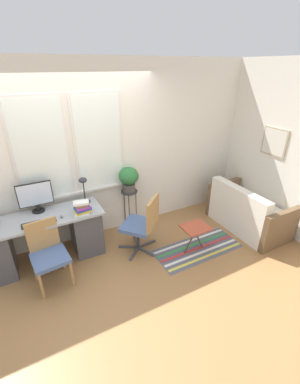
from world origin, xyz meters
TOP-DOWN VIEW (x-y plane):
  - ground_plane at (0.00, 0.00)m, footprint 14.00×14.00m
  - wall_back_with_window at (-0.00, 0.66)m, footprint 9.00×0.12m
  - wall_right_with_picture at (3.05, -0.00)m, footprint 0.08×9.00m
  - desk at (-0.65, 0.29)m, footprint 1.68×0.59m
  - monitor at (-0.63, 0.48)m, footprint 0.45×0.17m
  - keyboard at (-0.66, 0.15)m, footprint 0.43×0.12m
  - mouse at (-0.37, 0.16)m, footprint 0.04×0.07m
  - desk_lamp at (0.03, 0.43)m, footprint 0.15×0.15m
  - book_stack at (-0.10, 0.12)m, footprint 0.24×0.20m
  - desk_chair_wooden at (-0.64, -0.14)m, footprint 0.47×0.48m
  - office_chair_swivel at (0.69, -0.14)m, footprint 0.65×0.65m
  - couch_loveseat at (2.55, -0.43)m, footprint 0.73×1.35m
  - plant_stand at (0.78, 0.52)m, footprint 0.27×0.27m
  - potted_plant at (0.78, 0.52)m, footprint 0.32×0.32m
  - floor_rug_striped at (1.46, -0.53)m, footprint 1.36×0.58m
  - folding_stool at (1.38, -0.53)m, footprint 0.39×0.33m

SIDE VIEW (x-z plane):
  - ground_plane at x=0.00m, z-range 0.00..0.00m
  - floor_rug_striped at x=1.46m, z-range 0.00..0.01m
  - couch_loveseat at x=2.55m, z-range -0.12..0.69m
  - desk at x=-0.65m, z-range 0.02..0.75m
  - folding_stool at x=1.38m, z-range 0.17..0.61m
  - desk_chair_wooden at x=-0.64m, z-range 0.03..0.87m
  - office_chair_swivel at x=0.69m, z-range 0.01..0.93m
  - plant_stand at x=0.78m, z-range 0.27..0.98m
  - keyboard at x=-0.66m, z-range 0.73..0.75m
  - mouse at x=-0.37m, z-range 0.73..0.77m
  - book_stack at x=-0.10m, z-range 0.73..0.92m
  - potted_plant at x=0.78m, z-range 0.74..1.15m
  - monitor at x=-0.63m, z-range 0.75..1.18m
  - desk_lamp at x=0.03m, z-range 0.81..1.21m
  - wall_right_with_picture at x=3.05m, z-range 0.00..2.70m
  - wall_back_with_window at x=0.00m, z-range 0.01..2.71m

